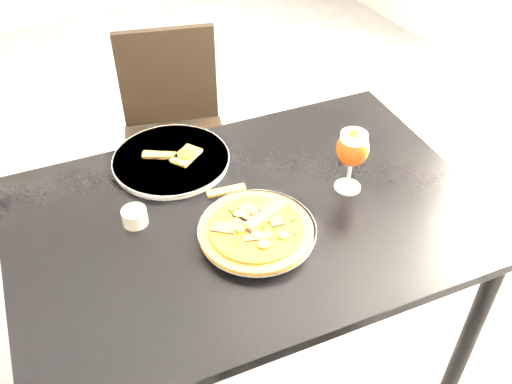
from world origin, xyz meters
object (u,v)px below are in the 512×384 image
pizza (256,229)px  beer_glass (353,149)px  chair_far (175,133)px  dining_table (249,238)px

pizza → beer_glass: bearing=8.9°
beer_glass → chair_far: bearing=102.5°
beer_glass → dining_table: bearing=172.8°
dining_table → chair_far: chair_far is taller
pizza → chair_far: bearing=82.6°
dining_table → pizza: (-0.02, -0.08, 0.12)m
chair_far → pizza: size_ratio=3.03×
dining_table → pizza: 0.14m
dining_table → chair_far: (0.09, 0.81, -0.19)m
chair_far → beer_glass: size_ratio=4.69×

